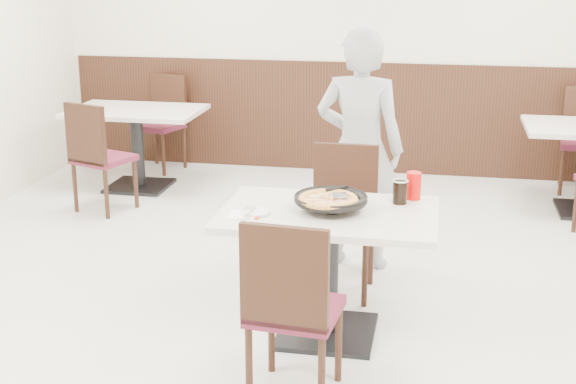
% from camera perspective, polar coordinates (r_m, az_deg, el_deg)
% --- Properties ---
extents(floor, '(7.00, 7.00, 0.00)m').
position_cam_1_polar(floor, '(4.95, 0.45, -8.81)').
color(floor, '#B4B4AF').
rests_on(floor, ground).
extents(wall_back, '(6.00, 0.04, 2.80)m').
position_cam_1_polar(wall_back, '(7.97, 5.17, 11.33)').
color(wall_back, beige).
rests_on(wall_back, floor).
extents(wainscot_back, '(5.90, 0.03, 1.10)m').
position_cam_1_polar(wainscot_back, '(8.07, 5.00, 5.29)').
color(wainscot_back, black).
rests_on(wainscot_back, floor).
extents(main_table, '(1.27, 0.92, 0.75)m').
position_cam_1_polar(main_table, '(4.58, 2.85, -5.84)').
color(main_table, beige).
rests_on(main_table, floor).
extents(chair_near, '(0.46, 0.46, 0.95)m').
position_cam_1_polar(chair_near, '(3.94, 0.52, -8.12)').
color(chair_near, black).
rests_on(chair_near, floor).
extents(chair_far, '(0.43, 0.43, 0.95)m').
position_cam_1_polar(chair_far, '(5.11, 3.78, -2.24)').
color(chair_far, black).
rests_on(chair_far, floor).
extents(trivet, '(0.12, 0.12, 0.04)m').
position_cam_1_polar(trivet, '(4.44, 3.14, -1.19)').
color(trivet, black).
rests_on(trivet, main_table).
extents(pizza_pan, '(0.35, 0.35, 0.01)m').
position_cam_1_polar(pizza_pan, '(4.45, 3.06, -0.82)').
color(pizza_pan, black).
rests_on(pizza_pan, trivet).
extents(pizza, '(0.32, 0.32, 0.02)m').
position_cam_1_polar(pizza, '(4.41, 2.87, -0.75)').
color(pizza, tan).
rests_on(pizza, pizza_pan).
extents(pizza_server, '(0.11, 0.12, 0.00)m').
position_cam_1_polar(pizza_server, '(4.43, 3.70, -0.24)').
color(pizza_server, silver).
rests_on(pizza_server, pizza).
extents(napkin, '(0.19, 0.19, 0.00)m').
position_cam_1_polar(napkin, '(4.40, -3.20, -1.57)').
color(napkin, white).
rests_on(napkin, main_table).
extents(side_plate, '(0.18, 0.18, 0.01)m').
position_cam_1_polar(side_plate, '(4.41, -2.33, -1.43)').
color(side_plate, white).
rests_on(side_plate, napkin).
extents(fork, '(0.03, 0.17, 0.00)m').
position_cam_1_polar(fork, '(4.38, -2.74, -1.45)').
color(fork, silver).
rests_on(fork, side_plate).
extents(cola_glass, '(0.09, 0.09, 0.13)m').
position_cam_1_polar(cola_glass, '(4.61, 7.97, -0.04)').
color(cola_glass, black).
rests_on(cola_glass, main_table).
extents(red_cup, '(0.09, 0.09, 0.16)m').
position_cam_1_polar(red_cup, '(4.70, 8.92, 0.45)').
color(red_cup, '#C00906').
rests_on(red_cup, main_table).
extents(diner_person, '(0.65, 0.46, 1.67)m').
position_cam_1_polar(diner_person, '(5.52, 5.12, 3.04)').
color(diner_person, '#AEAFB3').
rests_on(diner_person, floor).
extents(bg_table_left, '(1.26, 0.90, 0.75)m').
position_cam_1_polar(bg_table_left, '(7.61, -10.65, 3.03)').
color(bg_table_left, beige).
rests_on(bg_table_left, floor).
extents(bg_chair_left_near, '(0.54, 0.54, 0.95)m').
position_cam_1_polar(bg_chair_left_near, '(6.97, -12.97, 2.50)').
color(bg_chair_left_near, black).
rests_on(bg_chair_left_near, floor).
extents(bg_chair_left_far, '(0.52, 0.52, 0.95)m').
position_cam_1_polar(bg_chair_left_far, '(8.21, -9.19, 4.80)').
color(bg_chair_left_far, black).
rests_on(bg_chair_left_far, floor).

